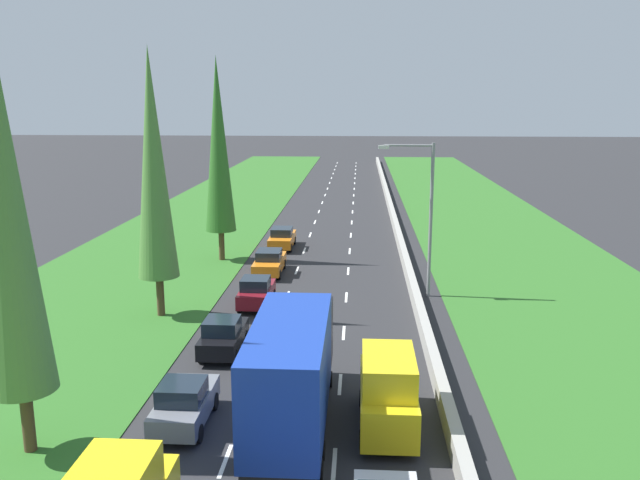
% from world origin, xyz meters
% --- Properties ---
extents(ground_plane, '(300.00, 300.00, 0.00)m').
position_xyz_m(ground_plane, '(0.00, 60.00, 0.00)').
color(ground_plane, '#28282B').
rests_on(ground_plane, ground).
extents(grass_verge_left, '(14.00, 140.00, 0.04)m').
position_xyz_m(grass_verge_left, '(-12.65, 60.00, 0.02)').
color(grass_verge_left, '#2D6623').
rests_on(grass_verge_left, ground).
extents(grass_verge_right, '(14.00, 140.00, 0.04)m').
position_xyz_m(grass_verge_right, '(14.35, 60.00, 0.02)').
color(grass_verge_right, '#2D6623').
rests_on(grass_verge_right, ground).
extents(median_barrier, '(0.44, 120.00, 0.85)m').
position_xyz_m(median_barrier, '(5.70, 60.00, 0.42)').
color(median_barrier, '#9E9B93').
rests_on(median_barrier, ground).
extents(lane_markings, '(3.64, 116.00, 0.01)m').
position_xyz_m(lane_markings, '(0.00, 60.00, 0.01)').
color(lane_markings, white).
rests_on(lane_markings, ground).
extents(yellow_van_right_lane, '(1.96, 4.90, 2.82)m').
position_xyz_m(yellow_van_right_lane, '(3.52, 17.48, 1.40)').
color(yellow_van_right_lane, yellow).
rests_on(yellow_van_right_lane, ground).
extents(grey_hatchback_left_lane, '(1.74, 3.90, 1.72)m').
position_xyz_m(grey_hatchback_left_lane, '(-3.65, 17.26, 0.84)').
color(grey_hatchback_left_lane, slate).
rests_on(grey_hatchback_left_lane, ground).
extents(black_hatchback_left_lane, '(1.74, 3.90, 1.72)m').
position_xyz_m(black_hatchback_left_lane, '(-3.67, 24.02, 0.84)').
color(black_hatchback_left_lane, black).
rests_on(black_hatchback_left_lane, ground).
extents(blue_box_truck_centre_lane, '(2.46, 9.40, 4.18)m').
position_xyz_m(blue_box_truck_centre_lane, '(0.21, 17.26, 2.18)').
color(blue_box_truck_centre_lane, black).
rests_on(blue_box_truck_centre_lane, ground).
extents(maroon_hatchback_left_lane, '(1.74, 3.90, 1.72)m').
position_xyz_m(maroon_hatchback_left_lane, '(-3.25, 31.00, 0.84)').
color(maroon_hatchback_left_lane, maroon).
rests_on(maroon_hatchback_left_lane, ground).
extents(orange_sedan_left_lane, '(1.82, 4.50, 1.64)m').
position_xyz_m(orange_sedan_left_lane, '(-3.48, 38.01, 0.81)').
color(orange_sedan_left_lane, orange).
rests_on(orange_sedan_left_lane, ground).
extents(orange_sedan_left_lane_sixth, '(1.82, 4.50, 1.64)m').
position_xyz_m(orange_sedan_left_lane_sixth, '(-3.55, 45.76, 0.81)').
color(orange_sedan_left_lane_sixth, orange).
rests_on(orange_sedan_left_lane_sixth, ground).
extents(poplar_tree_nearest, '(2.16, 2.16, 14.21)m').
position_xyz_m(poplar_tree_nearest, '(-8.29, 15.23, 8.16)').
color(poplar_tree_nearest, '#4C3823').
rests_on(poplar_tree_nearest, ground).
extents(poplar_tree_second, '(2.15, 2.15, 14.08)m').
position_xyz_m(poplar_tree_second, '(-8.12, 29.08, 8.09)').
color(poplar_tree_second, '#4C3823').
rests_on(poplar_tree_second, ground).
extents(poplar_tree_third, '(2.16, 2.16, 14.40)m').
position_xyz_m(poplar_tree_third, '(-7.45, 41.60, 8.25)').
color(poplar_tree_third, '#4C3823').
rests_on(poplar_tree_third, ground).
extents(street_light_mast, '(3.20, 0.28, 9.00)m').
position_xyz_m(street_light_mast, '(6.23, 33.58, 5.23)').
color(street_light_mast, gray).
rests_on(street_light_mast, ground).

